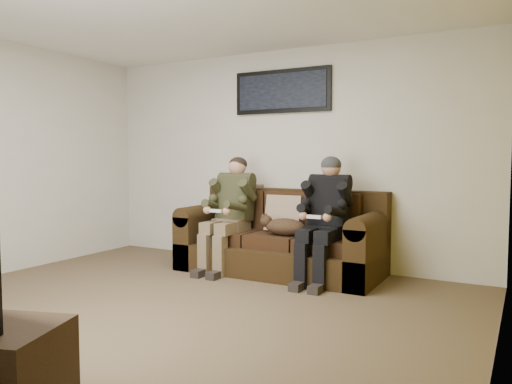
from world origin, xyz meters
The scene contains 11 objects.
floor centered at (0.00, 0.00, 0.00)m, with size 5.00×5.00×0.00m, color brown.
wall_back centered at (0.00, 2.25, 1.30)m, with size 5.00×5.00×0.00m, color beige.
wall_right centered at (2.50, 0.00, 1.30)m, with size 4.50×4.50×0.00m, color beige.
accent_wall_right centered at (2.49, 0.00, 1.30)m, with size 4.50×4.50×0.00m, color #B29611.
sofa centered at (0.21, 1.83, 0.35)m, with size 2.27×0.98×0.93m.
throw_pillow centered at (0.21, 1.87, 0.66)m, with size 0.43×0.12×0.41m, color tan.
throw_blanket centered at (-0.48, 2.12, 0.93)m, with size 0.46×0.23×0.08m, color tan.
person_left centered at (-0.37, 1.64, 0.74)m, with size 0.51×0.87×1.31m.
person_right centered at (0.80, 1.64, 0.74)m, with size 0.51×0.86×1.32m.
cat centered at (0.33, 1.61, 0.55)m, with size 0.66×0.26×0.24m.
framed_poster centered at (0.01, 2.22, 2.10)m, with size 1.25×0.05×0.52m.
Camera 1 is at (2.66, -3.26, 1.31)m, focal length 35.00 mm.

